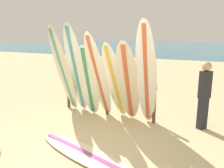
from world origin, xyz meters
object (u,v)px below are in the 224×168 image
(surfboard_rack, at_px, (107,91))
(surfboard_leaning_left, at_px, (76,69))
(surfboard_leaning_center_left, at_px, (89,81))
(surfboard_lying_on_sand, at_px, (85,154))
(surfboard_leaning_center_right, at_px, (115,82))
(beachgoer_standing, at_px, (204,93))
(surfboard_leaning_right, at_px, (128,83))
(surfboard_leaning_center, at_px, (99,77))
(surfboard_leaning_far_right, at_px, (146,76))
(surfboard_leaning_far_left, at_px, (63,70))

(surfboard_rack, relative_size, surfboard_leaning_left, 1.10)
(surfboard_leaning_center_left, bearing_deg, surfboard_leaning_left, 170.74)
(surfboard_leaning_left, height_order, surfboard_leaning_center_left, surfboard_leaning_left)
(surfboard_leaning_center_left, bearing_deg, surfboard_lying_on_sand, -59.19)
(surfboard_leaning_center_left, bearing_deg, surfboard_leaning_center_right, 7.68)
(surfboard_leaning_center_left, xyz_separation_m, surfboard_lying_on_sand, (1.05, -1.76, -0.95))
(surfboard_lying_on_sand, relative_size, beachgoer_standing, 1.60)
(surfboard_leaning_center_left, distance_m, surfboard_leaning_right, 1.14)
(surfboard_leaning_left, height_order, surfboard_leaning_center, surfboard_leaning_left)
(surfboard_leaning_center_left, distance_m, surfboard_leaning_center, 0.39)
(surfboard_leaning_right, height_order, beachgoer_standing, surfboard_leaning_right)
(surfboard_leaning_center_left, relative_size, surfboard_leaning_center, 0.86)
(surfboard_leaning_far_right, bearing_deg, surfboard_leaning_right, 175.20)
(surfboard_leaning_far_right, bearing_deg, surfboard_leaning_center, -179.55)
(surfboard_leaning_left, xyz_separation_m, surfboard_leaning_far_right, (2.05, -0.13, 0.00))
(surfboard_lying_on_sand, xyz_separation_m, beachgoer_standing, (1.78, 2.28, 0.85))
(surfboard_leaning_center_right, bearing_deg, surfboard_leaning_far_right, -10.02)
(surfboard_leaning_left, xyz_separation_m, beachgoer_standing, (3.27, 0.45, -0.38))
(surfboard_leaning_right, xyz_separation_m, surfboard_lying_on_sand, (-0.09, -1.74, -1.00))
(surfboard_leaning_center_left, xyz_separation_m, beachgoer_standing, (2.83, 0.52, -0.10))
(surfboard_leaning_far_right, bearing_deg, beachgoer_standing, 25.30)
(surfboard_leaning_far_right, bearing_deg, surfboard_rack, 161.93)
(surfboard_leaning_center, bearing_deg, surfboard_leaning_center_left, 169.67)
(beachgoer_standing, bearing_deg, surfboard_lying_on_sand, -127.97)
(surfboard_leaning_center_right, bearing_deg, surfboard_lying_on_sand, -80.55)
(beachgoer_standing, bearing_deg, surfboard_leaning_center_left, -169.55)
(surfboard_leaning_center_right, xyz_separation_m, surfboard_leaning_far_right, (0.87, -0.15, 0.24))
(surfboard_rack, distance_m, beachgoer_standing, 2.47)
(surfboard_leaning_left, distance_m, surfboard_lying_on_sand, 2.66)
(surfboard_rack, xyz_separation_m, surfboard_leaning_center_left, (-0.37, -0.35, 0.30))
(surfboard_leaning_left, xyz_separation_m, surfboard_leaning_center_right, (1.18, 0.03, -0.24))
(surfboard_leaning_center_right, height_order, surfboard_leaning_right, surfboard_leaning_right)
(surfboard_lying_on_sand, bearing_deg, surfboard_rack, 107.83)
(surfboard_leaning_far_left, bearing_deg, surfboard_rack, 17.44)
(surfboard_rack, height_order, surfboard_leaning_far_left, surfboard_leaning_far_left)
(surfboard_leaning_far_left, bearing_deg, surfboard_leaning_center_left, 1.54)
(surfboard_leaning_left, bearing_deg, surfboard_leaning_center_right, 1.31)
(surfboard_leaning_left, xyz_separation_m, surfboard_lying_on_sand, (1.49, -1.83, -1.22))
(surfboard_leaning_far_left, bearing_deg, surfboard_leaning_right, 0.21)
(surfboard_leaning_center, bearing_deg, surfboard_leaning_left, 170.27)
(surfboard_leaning_far_right, bearing_deg, surfboard_leaning_left, 176.47)
(surfboard_leaning_far_left, height_order, surfboard_lying_on_sand, surfboard_leaning_far_left)
(surfboard_lying_on_sand, bearing_deg, surfboard_leaning_left, 129.22)
(surfboard_leaning_center_left, distance_m, beachgoer_standing, 2.88)
(surfboard_leaning_far_left, bearing_deg, beachgoer_standing, 8.49)
(surfboard_leaning_left, relative_size, surfboard_leaning_far_right, 1.00)
(surfboard_leaning_left, bearing_deg, surfboard_rack, 18.79)
(surfboard_leaning_far_left, xyz_separation_m, surfboard_lying_on_sand, (1.86, -1.74, -1.19))
(surfboard_leaning_right, bearing_deg, surfboard_leaning_center_left, 179.25)
(surfboard_leaning_far_right, height_order, surfboard_lying_on_sand, surfboard_leaning_far_right)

